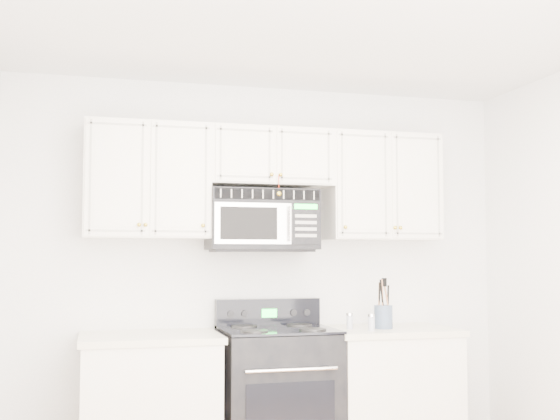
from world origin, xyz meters
name	(u,v)px	position (x,y,z in m)	size (l,w,h in m)	color
room	(352,279)	(0.00, 0.00, 1.30)	(3.51, 3.51, 2.61)	#836046
base_cabinet_left	(149,415)	(-0.80, 1.44, 0.43)	(0.86, 0.65, 0.92)	silver
base_cabinet_right	(389,401)	(0.80, 1.44, 0.43)	(0.86, 0.65, 0.92)	silver
range	(277,398)	(0.02, 1.44, 0.48)	(0.73, 0.67, 1.11)	black
upper_cabinets	(269,179)	(0.00, 1.58, 1.93)	(2.44, 0.37, 0.75)	silver
microwave	(262,220)	(-0.06, 1.56, 1.65)	(0.73, 0.41, 0.40)	black
utensil_crock	(383,316)	(0.74, 1.39, 1.01)	(0.12, 0.12, 0.33)	#42567A
shaker_salt	(350,321)	(0.51, 1.42, 0.97)	(0.04, 0.04, 0.11)	#A7ABBE
shaker_pepper	(371,322)	(0.61, 1.27, 0.98)	(0.05, 0.05, 0.11)	#A7ABBE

